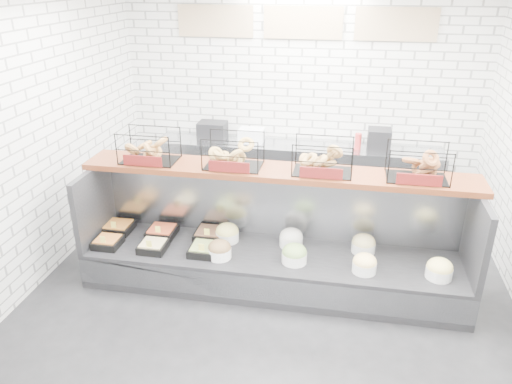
# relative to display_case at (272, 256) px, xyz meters

# --- Properties ---
(ground) EXTENTS (5.50, 5.50, 0.00)m
(ground) POSITION_rel_display_case_xyz_m (0.01, -0.34, -0.33)
(ground) COLOR black
(ground) RESTS_ON ground
(room_shell) EXTENTS (5.02, 5.51, 3.01)m
(room_shell) POSITION_rel_display_case_xyz_m (0.01, 0.26, 1.73)
(room_shell) COLOR white
(room_shell) RESTS_ON ground
(display_case) EXTENTS (4.00, 0.90, 1.20)m
(display_case) POSITION_rel_display_case_xyz_m (0.00, 0.00, 0.00)
(display_case) COLOR black
(display_case) RESTS_ON ground
(bagel_shelf) EXTENTS (4.10, 0.50, 0.40)m
(bagel_shelf) POSITION_rel_display_case_xyz_m (0.01, 0.17, 1.05)
(bagel_shelf) COLOR #4B2010
(bagel_shelf) RESTS_ON display_case
(prep_counter) EXTENTS (4.00, 0.60, 1.20)m
(prep_counter) POSITION_rel_display_case_xyz_m (0.01, 2.09, 0.14)
(prep_counter) COLOR #93969B
(prep_counter) RESTS_ON ground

